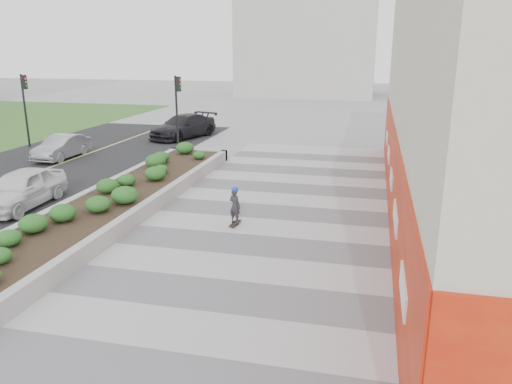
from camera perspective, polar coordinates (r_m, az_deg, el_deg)
ground at (r=10.52m, az=-7.12°, el=-16.08°), size 160.00×160.00×0.00m
walkway at (r=13.02m, az=-2.53°, el=-9.29°), size 8.00×36.00×0.01m
building at (r=17.76m, az=25.67°, el=9.33°), size 6.04×24.08×8.00m
planter at (r=18.37m, az=-15.82°, el=-0.88°), size 3.00×18.00×0.90m
traffic_signal_near at (r=28.00m, az=-8.95°, el=10.07°), size 0.33×0.28×4.20m
traffic_signal_far at (r=32.18m, az=-24.90°, el=9.56°), size 0.33×0.28×4.20m
distant_bldg_north_l at (r=64.00m, az=6.15°, el=19.90°), size 16.00×12.00×20.00m
manhole_cover at (r=12.90m, az=-0.36°, el=-9.53°), size 0.44×0.44×0.01m
skateboarder at (r=16.22m, az=-2.42°, el=-1.56°), size 0.50×0.73×1.32m
car_white at (r=20.00m, az=-25.27°, el=0.35°), size 1.85×4.15×1.39m
car_silver at (r=28.24m, az=-21.35°, el=4.81°), size 1.33×3.72×1.22m
car_dark at (r=32.95m, az=-8.32°, el=7.43°), size 3.68×5.53×1.49m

